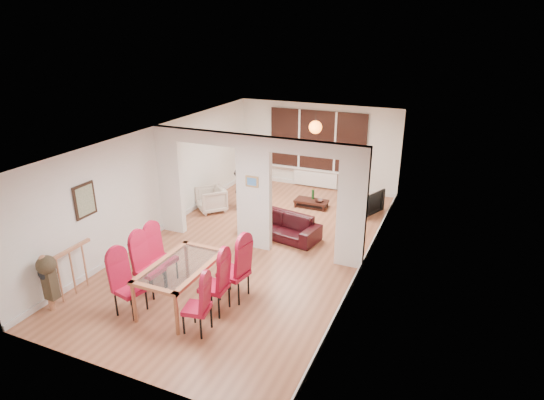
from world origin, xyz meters
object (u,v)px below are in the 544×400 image
Objects in this scene: dining_table at (182,284)px; dining_chair_la at (129,285)px; dining_chair_lb at (149,267)px; armchair at (211,199)px; dining_chair_lc at (163,256)px; dining_chair_rc at (234,269)px; bottle at (313,194)px; person at (243,180)px; television at (370,203)px; dining_chair_ra at (196,304)px; sofa at (280,225)px; dining_chair_rb at (214,283)px; coffee_table at (311,204)px; bowl at (319,201)px.

dining_table is 1.54× the size of dining_chair_la.
armchair is at bearing 109.11° from dining_chair_lb.
dining_chair_lc is 1.53m from dining_chair_rc.
dining_chair_lc is 5.20m from bottle.
armchair is at bearing -149.25° from bottle.
dining_chair_rc is 0.71× the size of person.
dining_chair_la reaches higher than television.
sofa is (-0.14, 3.92, -0.23)m from dining_chair_ra.
television is at bearing 63.73° from sofa.
dining_chair_rb is at bearing -16.22° from armchair.
dining_chair_lb is at bearing 176.02° from dining_chair_rb.
dining_chair_lb is 3.53m from sofa.
dining_chair_la reaches higher than armchair.
dining_table is 1.50× the size of dining_chair_rb.
dining_chair_rc is at bearing -88.48° from coffee_table.
bowl is at bearing -31.39° from bottle.
person is 5.78× the size of bottle.
dining_table is 1.61× the size of television.
dining_table is at bearing -134.19° from dining_chair_rc.
armchair is (-1.03, 4.00, -0.23)m from dining_chair_lb.
television is at bearing 68.31° from dining_table.
dining_chair_la reaches higher than bottle.
bottle is (-1.58, -0.07, 0.05)m from television.
sofa is 2.08m from person.
person is 7.08× the size of bowl.
bowl reaches higher than coffee_table.
sofa is at bearing 73.18° from dining_chair_lb.
dining_chair_ra is 4.30× the size of bowl.
dining_chair_ra is at bearing -29.28° from dining_chair_lc.
sofa is (1.29, 3.28, -0.27)m from dining_chair_lb.
dining_chair_ra is at bearing -90.49° from dining_chair_rb.
dining_table is at bearing 0.25° from dining_chair_lb.
dining_table is 5.99m from television.
bowl is at bearing 78.65° from dining_chair_lc.
dining_chair_lc is 4.07m from person.
dining_chair_lc is 0.93× the size of dining_chair_rc.
dining_chair_lb reaches higher than bottle.
television is (2.98, 5.08, -0.25)m from dining_chair_lc.
person is at bearing 97.85° from dining_chair_ra.
dining_chair_rb is (1.42, -0.46, 0.01)m from dining_chair_lc.
dining_chair_lc is at bearing -108.69° from bowl.
person is at bearing 103.19° from dining_table.
dining_chair_ra is 5.26m from armchair.
dining_chair_rb reaches higher than dining_chair_ra.
dining_chair_ra is 0.97× the size of television.
television reaches higher than coffee_table.
television is (2.97, 5.51, -0.25)m from dining_chair_lb.
coffee_table is at bearing -90.38° from bottle.
dining_chair_rb is 0.95× the size of dining_chair_rc.
dining_chair_rc is at bearing 74.19° from dining_chair_rb.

